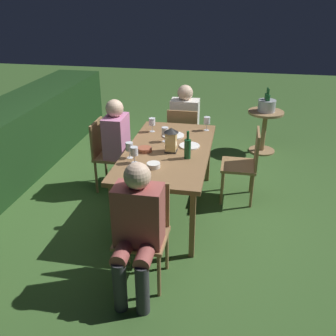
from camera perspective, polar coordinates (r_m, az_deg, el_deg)
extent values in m
plane|color=#385B28|center=(4.41, 0.00, -6.10)|extent=(16.00, 16.00, 0.00)
cube|color=olive|center=(4.08, 0.00, 2.54)|extent=(1.74, 0.89, 0.04)
cube|color=olive|center=(3.51, 3.68, -8.59)|extent=(0.05, 0.05, 0.70)
cube|color=olive|center=(4.91, 6.05, 1.82)|extent=(0.05, 0.05, 0.70)
cube|color=olive|center=(3.66, -8.20, -7.29)|extent=(0.05, 0.05, 0.70)
cube|color=olive|center=(5.02, -2.55, 2.47)|extent=(0.05, 0.05, 0.70)
cube|color=#937047|center=(4.73, -8.30, 1.83)|extent=(0.42, 0.40, 0.03)
cube|color=#937047|center=(4.70, -10.64, 4.49)|extent=(0.40, 0.03, 0.42)
cylinder|color=#937047|center=(4.93, -5.61, 0.13)|extent=(0.03, 0.03, 0.42)
cylinder|color=#937047|center=(4.62, -6.81, -1.77)|extent=(0.03, 0.03, 0.42)
cylinder|color=#937047|center=(5.03, -9.34, 0.43)|extent=(0.03, 0.03, 0.42)
cylinder|color=#937047|center=(4.73, -10.76, -1.40)|extent=(0.03, 0.03, 0.42)
cube|color=#C675A3|center=(4.61, -7.79, 4.79)|extent=(0.38, 0.24, 0.50)
sphere|color=beige|center=(4.50, -8.05, 8.89)|extent=(0.21, 0.21, 0.21)
cylinder|color=#C675A3|center=(4.74, -5.68, 2.40)|extent=(0.13, 0.36, 0.13)
cylinder|color=#C675A3|center=(4.58, -6.29, 1.52)|extent=(0.13, 0.36, 0.13)
cylinder|color=#333338|center=(4.80, -3.72, -0.35)|extent=(0.11, 0.11, 0.45)
cylinder|color=#333338|center=(4.64, -4.26, -1.31)|extent=(0.11, 0.11, 0.45)
cube|color=#937047|center=(3.21, -3.98, -10.48)|extent=(0.40, 0.42, 0.03)
cube|color=#937047|center=(3.24, -3.28, -5.33)|extent=(0.03, 0.40, 0.42)
cylinder|color=#937047|center=(3.19, -1.37, -15.90)|extent=(0.03, 0.03, 0.42)
cylinder|color=#937047|center=(3.26, -7.79, -14.99)|extent=(0.03, 0.03, 0.42)
cylinder|color=#937047|center=(3.44, -0.18, -12.21)|extent=(0.03, 0.03, 0.42)
cylinder|color=#937047|center=(3.51, -6.08, -11.48)|extent=(0.03, 0.03, 0.42)
cube|color=#9E4C47|center=(3.01, -4.41, -7.06)|extent=(0.24, 0.38, 0.50)
sphere|color=beige|center=(2.84, -4.65, -1.20)|extent=(0.21, 0.21, 0.21)
cylinder|color=#9E4C47|center=(3.02, -3.25, -12.44)|extent=(0.36, 0.13, 0.13)
cylinder|color=#9E4C47|center=(3.06, -6.60, -12.00)|extent=(0.36, 0.13, 0.13)
cylinder|color=#333338|center=(3.06, -3.87, -17.77)|extent=(0.11, 0.11, 0.45)
cylinder|color=#333338|center=(3.10, -7.26, -17.25)|extent=(0.11, 0.11, 0.45)
cube|color=#937047|center=(5.28, 2.39, 4.67)|extent=(0.40, 0.42, 0.03)
cube|color=#937047|center=(5.03, 2.12, 6.31)|extent=(0.03, 0.40, 0.42)
cylinder|color=#937047|center=(5.54, 0.76, 3.24)|extent=(0.03, 0.03, 0.42)
cylinder|color=#937047|center=(5.50, 4.46, 2.97)|extent=(0.03, 0.03, 0.42)
cylinder|color=#937047|center=(5.23, 0.12, 1.84)|extent=(0.03, 0.03, 0.42)
cylinder|color=#937047|center=(5.19, 4.03, 1.54)|extent=(0.03, 0.03, 0.42)
cube|color=white|center=(5.24, 2.54, 7.60)|extent=(0.24, 0.38, 0.50)
sphere|color=beige|center=(5.15, 2.61, 11.25)|extent=(0.21, 0.21, 0.21)
cylinder|color=white|center=(5.46, 1.76, 5.74)|extent=(0.36, 0.13, 0.13)
cylinder|color=white|center=(5.44, 3.64, 5.61)|extent=(0.36, 0.13, 0.13)
cylinder|color=#333338|center=(5.70, 1.98, 4.03)|extent=(0.11, 0.11, 0.45)
cylinder|color=#333338|center=(5.68, 3.78, 3.90)|extent=(0.11, 0.11, 0.45)
cube|color=#937047|center=(4.50, 10.58, 0.36)|extent=(0.42, 0.40, 0.03)
cube|color=#937047|center=(4.41, 13.24, 2.81)|extent=(0.40, 0.02, 0.42)
cylinder|color=#937047|center=(4.44, 8.11, -3.07)|extent=(0.03, 0.03, 0.42)
cylinder|color=#937047|center=(4.76, 8.36, -1.02)|extent=(0.03, 0.03, 0.42)
cylinder|color=#937047|center=(4.44, 12.50, -3.41)|extent=(0.03, 0.03, 0.42)
cylinder|color=#937047|center=(4.76, 12.44, -1.34)|extent=(0.03, 0.03, 0.42)
cube|color=black|center=(4.02, 0.46, 2.60)|extent=(0.12, 0.12, 0.01)
cube|color=#F9D17A|center=(3.97, 0.47, 4.03)|extent=(0.11, 0.11, 0.20)
cone|color=black|center=(3.93, 0.48, 5.72)|extent=(0.15, 0.15, 0.05)
cylinder|color=#195128|center=(3.83, 2.96, 2.87)|extent=(0.07, 0.07, 0.20)
cylinder|color=#195128|center=(3.77, 3.00, 4.90)|extent=(0.03, 0.03, 0.09)
cylinder|color=silver|center=(3.77, -5.04, 0.82)|extent=(0.06, 0.06, 0.00)
cylinder|color=silver|center=(3.75, -5.06, 1.40)|extent=(0.01, 0.01, 0.08)
cylinder|color=silver|center=(3.72, -5.11, 2.56)|extent=(0.08, 0.08, 0.08)
cylinder|color=maroon|center=(3.73, -5.10, 2.22)|extent=(0.07, 0.07, 0.03)
cylinder|color=silver|center=(3.88, -5.76, 1.55)|extent=(0.06, 0.06, 0.00)
cylinder|color=silver|center=(3.87, -5.79, 2.12)|extent=(0.01, 0.01, 0.08)
cylinder|color=silver|center=(3.83, -5.84, 3.25)|extent=(0.08, 0.08, 0.08)
cylinder|color=maroon|center=(3.84, -5.83, 2.92)|extent=(0.07, 0.07, 0.03)
cylinder|color=silver|center=(4.28, -0.45, 4.04)|extent=(0.06, 0.06, 0.00)
cylinder|color=silver|center=(4.27, -0.45, 4.57)|extent=(0.01, 0.01, 0.08)
cylinder|color=silver|center=(4.24, -0.46, 5.61)|extent=(0.08, 0.08, 0.08)
cylinder|color=maroon|center=(4.25, -0.46, 5.30)|extent=(0.07, 0.07, 0.03)
cylinder|color=silver|center=(4.65, 5.82, 5.69)|extent=(0.06, 0.06, 0.00)
cylinder|color=silver|center=(4.64, 5.84, 6.18)|extent=(0.01, 0.01, 0.08)
cylinder|color=silver|center=(4.61, 5.89, 7.15)|extent=(0.08, 0.08, 0.08)
cylinder|color=maroon|center=(4.62, 5.87, 6.87)|extent=(0.07, 0.07, 0.03)
cylinder|color=silver|center=(4.59, -2.39, 5.53)|extent=(0.06, 0.06, 0.00)
cylinder|color=silver|center=(4.58, -2.40, 6.03)|extent=(0.01, 0.01, 0.08)
cylinder|color=silver|center=(4.55, -2.41, 7.01)|extent=(0.08, 0.08, 0.08)
cylinder|color=maroon|center=(4.56, -2.41, 6.72)|extent=(0.07, 0.07, 0.03)
cylinder|color=white|center=(4.44, 0.78, 4.92)|extent=(0.26, 0.26, 0.01)
cylinder|color=white|center=(4.15, 3.25, 3.36)|extent=(0.22, 0.22, 0.01)
cylinder|color=#9E5138|center=(4.02, -3.52, 2.80)|extent=(0.15, 0.15, 0.04)
cylinder|color=#424C1E|center=(4.02, -3.52, 2.91)|extent=(0.13, 0.13, 0.01)
cylinder|color=silver|center=(3.65, -2.21, 0.42)|extent=(0.13, 0.13, 0.05)
cylinder|color=tan|center=(3.65, -2.21, 0.55)|extent=(0.11, 0.11, 0.01)
cylinder|color=#9E7A51|center=(5.89, 14.54, 8.12)|extent=(0.53, 0.53, 0.03)
cylinder|color=#9E7A51|center=(5.99, 14.20, 5.17)|extent=(0.07, 0.07, 0.61)
cylinder|color=#9E7A51|center=(6.10, 13.91, 2.59)|extent=(0.40, 0.40, 0.02)
cylinder|color=#B2B7BF|center=(5.86, 14.65, 9.07)|extent=(0.26, 0.26, 0.17)
cylinder|color=white|center=(5.85, 14.70, 9.47)|extent=(0.23, 0.23, 0.04)
cylinder|color=#195128|center=(5.79, 14.77, 9.79)|extent=(0.07, 0.07, 0.16)
cylinder|color=#195128|center=(5.76, 14.91, 10.98)|extent=(0.03, 0.03, 0.09)
cylinder|color=#195128|center=(5.88, 14.63, 10.03)|extent=(0.07, 0.07, 0.16)
cylinder|color=#195128|center=(5.85, 14.76, 11.20)|extent=(0.03, 0.03, 0.09)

